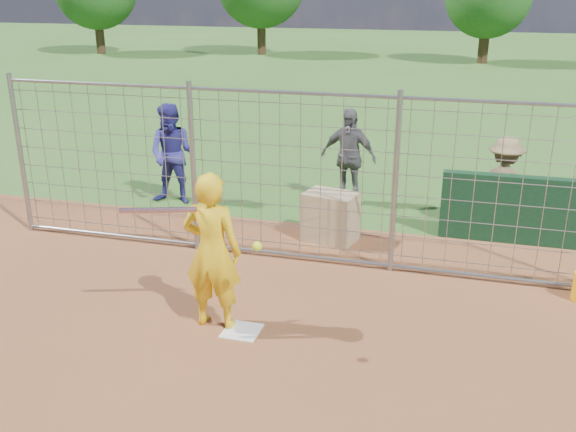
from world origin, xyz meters
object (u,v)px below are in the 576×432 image
(batter, at_px, (212,252))
(equipment_bin, at_px, (330,217))
(bystander_a, at_px, (173,154))
(bystander_b, at_px, (348,157))
(bystander_c, at_px, (503,186))

(batter, distance_m, equipment_bin, 3.17)
(bystander_a, distance_m, equipment_bin, 3.42)
(bystander_b, bearing_deg, bystander_a, -154.66)
(bystander_a, xyz_separation_m, bystander_b, (3.13, 0.77, -0.03))
(bystander_a, xyz_separation_m, bystander_c, (5.83, 0.01, -0.12))
(bystander_c, bearing_deg, batter, 62.41)
(batter, bearing_deg, equipment_bin, -104.31)
(batter, distance_m, bystander_b, 4.92)
(bystander_a, relative_size, bystander_b, 1.03)
(bystander_b, bearing_deg, equipment_bin, -76.45)
(bystander_b, height_order, equipment_bin, bystander_b)
(bystander_c, bearing_deg, bystander_b, -3.60)
(bystander_a, bearing_deg, bystander_c, -2.54)
(equipment_bin, bearing_deg, batter, -91.50)
(bystander_b, relative_size, bystander_c, 1.12)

